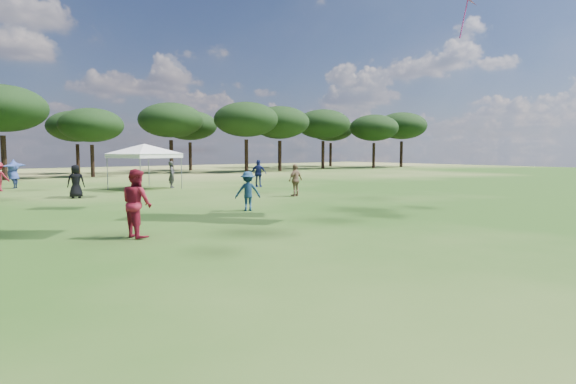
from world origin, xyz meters
name	(u,v)px	position (x,y,z in m)	size (l,w,h in m)	color
tent_right	(144,146)	(8.43, 28.39, 2.65)	(6.38, 6.38, 3.07)	gray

